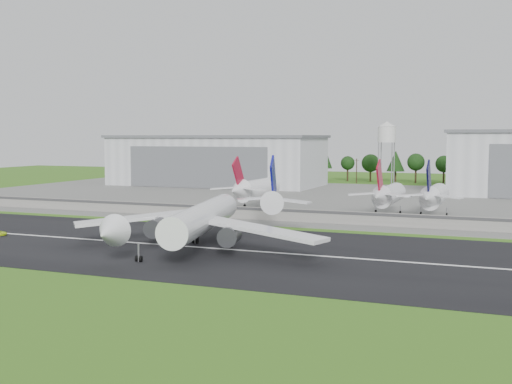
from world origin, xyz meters
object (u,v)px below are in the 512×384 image
at_px(main_airliner, 201,224).
at_px(parked_jet_navy, 433,196).
at_px(parked_jet_red_a, 253,189).
at_px(parked_jet_red_b, 387,195).

xyz_separation_m(main_airliner, parked_jet_navy, (37.90, 66.99, 1.27)).
xyz_separation_m(parked_jet_red_a, parked_jet_red_b, (41.05, -0.04, -0.31)).
bearing_deg(main_airliner, parked_jet_red_a, -89.68).
height_order(parked_jet_red_a, parked_jet_navy, parked_jet_red_a).
distance_m(parked_jet_red_b, parked_jet_navy, 12.71).
relative_size(parked_jet_red_b, parked_jet_navy, 1.00).
bearing_deg(parked_jet_navy, parked_jet_red_a, 179.97).
relative_size(parked_jet_red_a, parked_jet_red_b, 1.00).
xyz_separation_m(parked_jet_red_a, parked_jet_navy, (53.76, -0.03, -0.24)).
relative_size(main_airliner, parked_jet_navy, 1.88).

